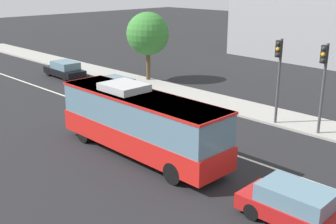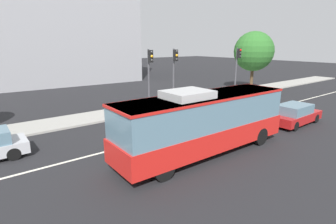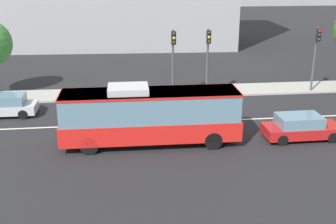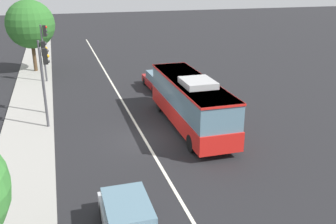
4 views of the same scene
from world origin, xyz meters
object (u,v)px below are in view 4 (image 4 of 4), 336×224
sedan_red (158,81)px  traffic_light_near_corner (45,74)px  street_tree_kerbside_centre (30,24)px  transit_bus (191,100)px  sedan_silver (129,222)px  traffic_light_mid_block (44,43)px  traffic_light_far_corner (43,65)px

sedan_red → traffic_light_near_corner: bearing=125.2°
sedan_red → street_tree_kerbside_centre: (9.27, 10.25, 4.00)m
transit_bus → sedan_silver: (-9.50, 5.88, -1.09)m
sedan_red → street_tree_kerbside_centre: size_ratio=0.64×
transit_bus → sedan_red: (8.83, -0.31, -1.09)m
sedan_silver → street_tree_kerbside_centre: bearing=-171.2°
traffic_light_mid_block → traffic_light_far_corner: size_ratio=1.00×
transit_bus → street_tree_kerbside_centre: 20.86m
traffic_light_far_corner → street_tree_kerbside_centre: bearing=97.6°
sedan_silver → traffic_light_far_corner: bearing=-168.5°
traffic_light_near_corner → traffic_light_far_corner: bearing=88.7°
traffic_light_near_corner → traffic_light_mid_block: size_ratio=1.00×
traffic_light_mid_block → sedan_red: bearing=-26.0°
sedan_red → traffic_light_near_corner: 11.34m
street_tree_kerbside_centre → traffic_light_far_corner: bearing=-174.7°
sedan_silver → sedan_red: 19.34m
traffic_light_far_corner → sedan_red: bearing=24.8°
sedan_silver → traffic_light_far_corner: traffic_light_far_corner is taller
sedan_red → traffic_light_mid_block: traffic_light_mid_block is taller
sedan_silver → sedan_red: (18.32, -6.18, 0.00)m
transit_bus → traffic_light_far_corner: bearing=60.5°
transit_bus → traffic_light_near_corner: 9.12m
traffic_light_near_corner → traffic_light_far_corner: (2.66, 0.12, 0.00)m
traffic_light_far_corner → sedan_silver: bearing=-76.7°
transit_bus → traffic_light_far_corner: traffic_light_far_corner is taller
transit_bus → street_tree_kerbside_centre: bearing=29.5°
transit_bus → traffic_light_near_corner: size_ratio=1.93×
sedan_silver → traffic_light_far_corner: size_ratio=0.87×
sedan_silver → traffic_light_near_corner: (11.92, 2.73, 2.84)m
sedan_red → sedan_silver: bearing=160.8°
sedan_red → traffic_light_near_corner: size_ratio=0.87×
traffic_light_far_corner → traffic_light_near_corner: bearing=-85.2°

